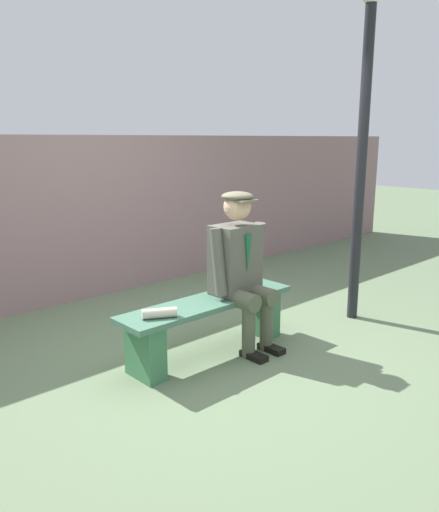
{
  "coord_description": "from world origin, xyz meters",
  "views": [
    {
      "loc": [
        2.61,
        2.93,
        1.74
      ],
      "look_at": [
        -0.12,
        0.0,
        0.81
      ],
      "focal_mm": 35.54,
      "sensor_mm": 36.0,
      "label": 1
    }
  ],
  "objects_px": {
    "seated_man": "(240,264)",
    "rolled_magazine": "(159,313)",
    "bench": "(209,319)",
    "lamp_post": "(363,127)"
  },
  "relations": [
    {
      "from": "bench",
      "to": "rolled_magazine",
      "type": "relative_size",
      "value": 6.32
    },
    {
      "from": "seated_man",
      "to": "rolled_magazine",
      "type": "xyz_separation_m",
      "value": [
        0.84,
        0.01,
        -0.23
      ]
    },
    {
      "from": "rolled_magazine",
      "to": "lamp_post",
      "type": "bearing_deg",
      "value": 173.38
    },
    {
      "from": "bench",
      "to": "lamp_post",
      "type": "distance_m",
      "value": 2.27
    },
    {
      "from": "seated_man",
      "to": "lamp_post",
      "type": "distance_m",
      "value": 1.76
    },
    {
      "from": "bench",
      "to": "rolled_magazine",
      "type": "xyz_separation_m",
      "value": [
        0.54,
        0.07,
        0.2
      ]
    },
    {
      "from": "lamp_post",
      "to": "bench",
      "type": "bearing_deg",
      "value": -10.99
    },
    {
      "from": "bench",
      "to": "seated_man",
      "type": "distance_m",
      "value": 0.53
    },
    {
      "from": "seated_man",
      "to": "rolled_magazine",
      "type": "distance_m",
      "value": 0.87
    },
    {
      "from": "seated_man",
      "to": "rolled_magazine",
      "type": "relative_size",
      "value": 5.2
    }
  ]
}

